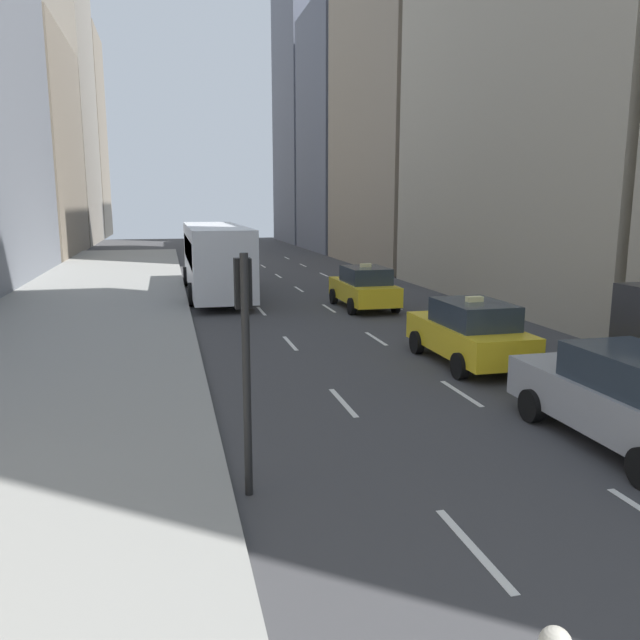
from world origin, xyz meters
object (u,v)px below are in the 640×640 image
traffic_light_pole (245,335)px  sedan_black_near (631,399)px  city_bus (215,257)px  taxi_second (469,332)px  taxi_lead (364,287)px

traffic_light_pole → sedan_black_near: bearing=0.9°
city_bus → taxi_second: bearing=-69.2°
city_bus → traffic_light_pole: (-1.14, -20.92, 0.62)m
taxi_lead → sedan_black_near: taxi_lead is taller
taxi_lead → traffic_light_pole: traffic_light_pole is taller
taxi_second → traffic_light_pole: (-6.75, -6.16, 1.53)m
taxi_lead → city_bus: city_bus is taller
taxi_second → traffic_light_pole: traffic_light_pole is taller
taxi_second → city_bus: size_ratio=0.38×
taxi_lead → taxi_second: 9.27m
taxi_second → taxi_lead: bearing=90.0°
traffic_light_pole → taxi_lead: bearing=66.4°
taxi_second → sedan_black_near: bearing=-90.0°
sedan_black_near → traffic_light_pole: traffic_light_pole is taller
city_bus → traffic_light_pole: bearing=-93.1°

